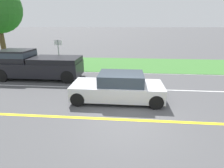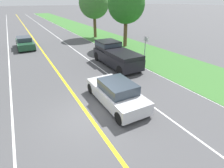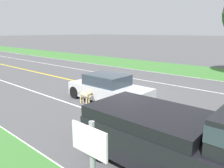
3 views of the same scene
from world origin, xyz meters
name	(u,v)px [view 1 (image 1 of 3)]	position (x,y,z in m)	size (l,w,h in m)	color
ground_plane	(127,120)	(0.00, 0.00, 0.00)	(400.00, 400.00, 0.00)	#4C4C4F
centre_divider_line	(127,120)	(0.00, 0.00, 0.00)	(0.18, 160.00, 0.01)	yellow
lane_edge_line_right	(127,73)	(7.00, 0.00, 0.00)	(0.14, 160.00, 0.01)	white
lane_dash_same_dir	(127,89)	(3.50, 0.00, 0.00)	(0.10, 160.00, 0.01)	white
grass_verge_right	(127,64)	(10.00, 0.00, 0.01)	(6.00, 160.00, 0.03)	#3D7533
ego_car	(118,88)	(1.89, 0.45, 0.65)	(1.86, 4.40, 1.39)	silver
dog	(128,84)	(3.04, -0.03, 0.48)	(0.31, 1.22, 0.79)	#D1B784
pickup_truck	(36,64)	(5.11, 6.24, 0.99)	(2.09, 5.59, 1.95)	black
street_sign	(59,50)	(8.14, 5.78, 1.51)	(0.11, 0.64, 2.38)	gray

